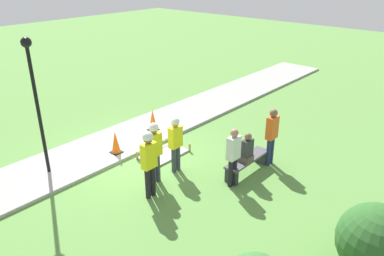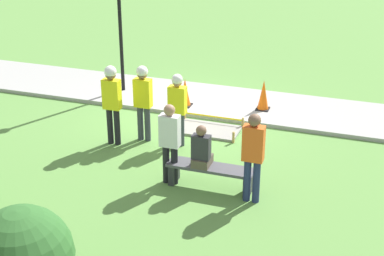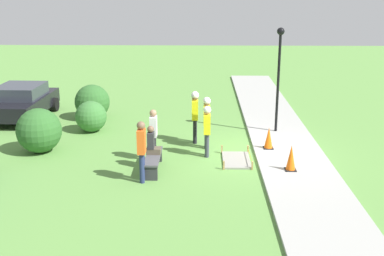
{
  "view_description": "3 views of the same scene",
  "coord_description": "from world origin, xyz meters",
  "px_view_note": "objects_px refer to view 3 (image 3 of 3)",
  "views": [
    {
      "loc": [
        6.75,
        8.44,
        5.77
      ],
      "look_at": [
        -1.28,
        1.39,
        1.0
      ],
      "focal_mm": 35.0,
      "sensor_mm": 36.0,
      "label": 1
    },
    {
      "loc": [
        -4.56,
        13.2,
        5.97
      ],
      "look_at": [
        -0.83,
        2.23,
        0.76
      ],
      "focal_mm": 55.0,
      "sensor_mm": 36.0,
      "label": 2
    },
    {
      "loc": [
        -15.45,
        1.81,
        5.54
      ],
      "look_at": [
        -0.89,
        2.11,
        1.17
      ],
      "focal_mm": 45.0,
      "sensor_mm": 36.0,
      "label": 3
    }
  ],
  "objects_px": {
    "traffic_cone_far_patch": "(269,138)",
    "lamppost_near": "(279,65)",
    "traffic_cone_near_patch": "(291,158)",
    "bystander_in_gray_shirt": "(154,132)",
    "person_seated_on_bench": "(152,143)",
    "park_bench": "(153,160)",
    "worker_assistant": "(207,118)",
    "parked_car_black": "(21,101)",
    "worker_trainee": "(195,112)",
    "worker_supervisor": "(207,127)",
    "bystander_in_orange_shirt": "(142,148)"
  },
  "relations": [
    {
      "from": "worker_assistant",
      "to": "bystander_in_gray_shirt",
      "type": "height_order",
      "value": "worker_assistant"
    },
    {
      "from": "traffic_cone_near_patch",
      "to": "bystander_in_gray_shirt",
      "type": "relative_size",
      "value": 0.46
    },
    {
      "from": "traffic_cone_far_patch",
      "to": "worker_assistant",
      "type": "bearing_deg",
      "value": 82.75
    },
    {
      "from": "person_seated_on_bench",
      "to": "bystander_in_orange_shirt",
      "type": "relative_size",
      "value": 0.49
    },
    {
      "from": "traffic_cone_near_patch",
      "to": "traffic_cone_far_patch",
      "type": "xyz_separation_m",
      "value": [
        2.02,
        0.41,
        -0.02
      ]
    },
    {
      "from": "worker_assistant",
      "to": "worker_trainee",
      "type": "distance_m",
      "value": 0.72
    },
    {
      "from": "person_seated_on_bench",
      "to": "worker_supervisor",
      "type": "xyz_separation_m",
      "value": [
        1.13,
        -1.71,
        0.19
      ]
    },
    {
      "from": "worker_trainee",
      "to": "bystander_in_orange_shirt",
      "type": "bearing_deg",
      "value": 157.87
    },
    {
      "from": "person_seated_on_bench",
      "to": "worker_supervisor",
      "type": "distance_m",
      "value": 2.06
    },
    {
      "from": "worker_trainee",
      "to": "lamppost_near",
      "type": "bearing_deg",
      "value": -68.77
    },
    {
      "from": "traffic_cone_far_patch",
      "to": "worker_assistant",
      "type": "height_order",
      "value": "worker_assistant"
    },
    {
      "from": "traffic_cone_near_patch",
      "to": "bystander_in_orange_shirt",
      "type": "relative_size",
      "value": 0.44
    },
    {
      "from": "person_seated_on_bench",
      "to": "bystander_in_orange_shirt",
      "type": "height_order",
      "value": "bystander_in_orange_shirt"
    },
    {
      "from": "traffic_cone_near_patch",
      "to": "lamppost_near",
      "type": "xyz_separation_m",
      "value": [
        4.08,
        -0.14,
        2.17
      ]
    },
    {
      "from": "person_seated_on_bench",
      "to": "worker_assistant",
      "type": "height_order",
      "value": "worker_assistant"
    },
    {
      "from": "traffic_cone_far_patch",
      "to": "park_bench",
      "type": "bearing_deg",
      "value": 116.3
    },
    {
      "from": "lamppost_near",
      "to": "worker_supervisor",
      "type": "bearing_deg",
      "value": 134.46
    },
    {
      "from": "traffic_cone_far_patch",
      "to": "park_bench",
      "type": "height_order",
      "value": "traffic_cone_far_patch"
    },
    {
      "from": "worker_supervisor",
      "to": "bystander_in_gray_shirt",
      "type": "xyz_separation_m",
      "value": [
        -0.47,
        1.72,
        -0.05
      ]
    },
    {
      "from": "park_bench",
      "to": "parked_car_black",
      "type": "xyz_separation_m",
      "value": [
        5.93,
        6.21,
        0.4
      ]
    },
    {
      "from": "worker_assistant",
      "to": "lamppost_near",
      "type": "height_order",
      "value": "lamppost_near"
    },
    {
      "from": "park_bench",
      "to": "parked_car_black",
      "type": "height_order",
      "value": "parked_car_black"
    },
    {
      "from": "bystander_in_gray_shirt",
      "to": "traffic_cone_far_patch",
      "type": "bearing_deg",
      "value": -74.89
    },
    {
      "from": "person_seated_on_bench",
      "to": "lamppost_near",
      "type": "xyz_separation_m",
      "value": [
        3.76,
        -4.39,
        1.83
      ]
    },
    {
      "from": "worker_trainee",
      "to": "park_bench",
      "type": "bearing_deg",
      "value": 155.48
    },
    {
      "from": "parked_car_black",
      "to": "traffic_cone_near_patch",
      "type": "bearing_deg",
      "value": -118.67
    },
    {
      "from": "worker_assistant",
      "to": "lamppost_near",
      "type": "xyz_separation_m",
      "value": [
        1.79,
        -2.68,
        1.56
      ]
    },
    {
      "from": "worker_supervisor",
      "to": "lamppost_near",
      "type": "bearing_deg",
      "value": -45.54
    },
    {
      "from": "worker_assistant",
      "to": "worker_trainee",
      "type": "bearing_deg",
      "value": 35.25
    },
    {
      "from": "traffic_cone_near_patch",
      "to": "worker_assistant",
      "type": "bearing_deg",
      "value": 47.99
    },
    {
      "from": "bystander_in_orange_shirt",
      "to": "lamppost_near",
      "type": "distance_m",
      "value": 6.85
    },
    {
      "from": "lamppost_near",
      "to": "person_seated_on_bench",
      "type": "bearing_deg",
      "value": 130.55
    },
    {
      "from": "parked_car_black",
      "to": "lamppost_near",
      "type": "bearing_deg",
      "value": -99.13
    },
    {
      "from": "traffic_cone_far_patch",
      "to": "lamppost_near",
      "type": "height_order",
      "value": "lamppost_near"
    },
    {
      "from": "worker_supervisor",
      "to": "bystander_in_orange_shirt",
      "type": "bearing_deg",
      "value": 139.29
    },
    {
      "from": "park_bench",
      "to": "lamppost_near",
      "type": "xyz_separation_m",
      "value": [
        3.93,
        -4.34,
        2.32
      ]
    },
    {
      "from": "traffic_cone_near_patch",
      "to": "worker_supervisor",
      "type": "bearing_deg",
      "value": 60.25
    },
    {
      "from": "park_bench",
      "to": "worker_supervisor",
      "type": "xyz_separation_m",
      "value": [
        1.3,
        -1.66,
        0.68
      ]
    },
    {
      "from": "traffic_cone_near_patch",
      "to": "bystander_in_orange_shirt",
      "type": "height_order",
      "value": "bystander_in_orange_shirt"
    },
    {
      "from": "traffic_cone_near_patch",
      "to": "traffic_cone_far_patch",
      "type": "height_order",
      "value": "traffic_cone_near_patch"
    },
    {
      "from": "worker_supervisor",
      "to": "parked_car_black",
      "type": "bearing_deg",
      "value": 59.57
    },
    {
      "from": "bystander_in_gray_shirt",
      "to": "lamppost_near",
      "type": "height_order",
      "value": "lamppost_near"
    },
    {
      "from": "traffic_cone_far_patch",
      "to": "bystander_in_orange_shirt",
      "type": "height_order",
      "value": "bystander_in_orange_shirt"
    },
    {
      "from": "traffic_cone_far_patch",
      "to": "lamppost_near",
      "type": "relative_size",
      "value": 0.19
    },
    {
      "from": "person_seated_on_bench",
      "to": "bystander_in_gray_shirt",
      "type": "distance_m",
      "value": 0.67
    },
    {
      "from": "traffic_cone_near_patch",
      "to": "bystander_in_gray_shirt",
      "type": "distance_m",
      "value": 4.39
    },
    {
      "from": "traffic_cone_far_patch",
      "to": "bystander_in_gray_shirt",
      "type": "bearing_deg",
      "value": 105.11
    },
    {
      "from": "worker_supervisor",
      "to": "bystander_in_orange_shirt",
      "type": "xyz_separation_m",
      "value": [
        -2.2,
        1.89,
        0.02
      ]
    },
    {
      "from": "park_bench",
      "to": "lamppost_near",
      "type": "height_order",
      "value": "lamppost_near"
    },
    {
      "from": "worker_supervisor",
      "to": "bystander_in_gray_shirt",
      "type": "bearing_deg",
      "value": 105.26
    }
  ]
}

